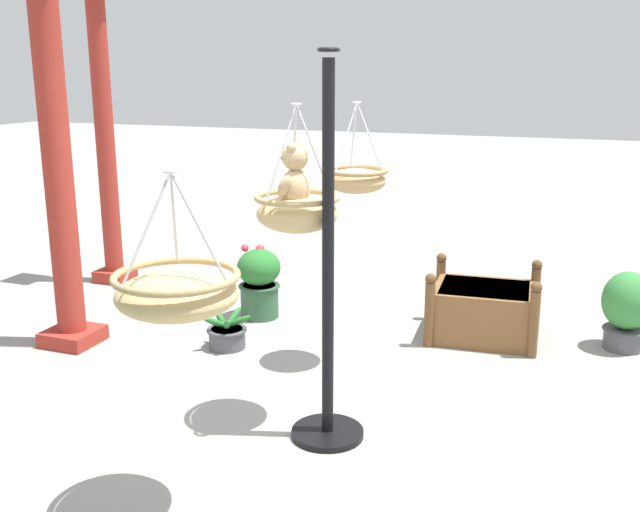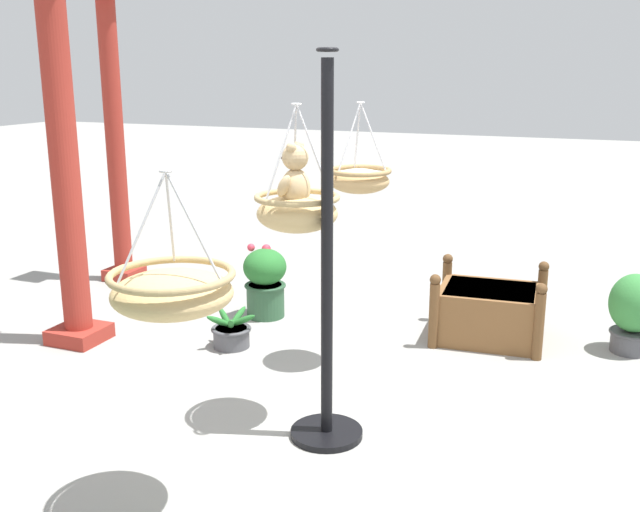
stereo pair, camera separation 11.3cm
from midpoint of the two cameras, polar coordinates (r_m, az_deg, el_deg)
ground_plane at (r=4.77m, az=1.80°, el=-12.60°), size 40.00×40.00×0.00m
display_pole_central at (r=4.28m, az=1.29°, el=-5.75°), size 0.44×0.44×2.28m
hanging_basket_with_teddy at (r=4.33m, az=-1.05°, el=3.57°), size 0.51×0.51×0.75m
teddy_bear at (r=4.30m, az=-1.32°, el=5.94°), size 0.28×0.25×0.40m
hanging_basket_left_high at (r=3.50m, az=-10.61°, el=-2.68°), size 0.60×0.60×0.69m
hanging_basket_right_low at (r=5.21m, az=3.73°, el=6.05°), size 0.46×0.46×0.64m
greenhouse_pillar_left at (r=7.70m, az=-15.34°, el=8.51°), size 0.36×0.36×2.96m
greenhouse_pillar_right at (r=5.96m, az=-18.91°, el=7.23°), size 0.42×0.42×3.09m
wooden_planter_box at (r=6.15m, az=13.61°, el=-4.21°), size 0.81×0.93×0.61m
potted_plant_fern_front at (r=6.49m, az=-3.83°, el=-1.96°), size 0.39×0.39×0.66m
potted_plant_flowering_red at (r=6.20m, az=23.85°, el=-4.00°), size 0.39×0.39×0.64m
potted_plant_bushy_green at (r=5.89m, az=-6.41°, el=-6.02°), size 0.40×0.39×0.31m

